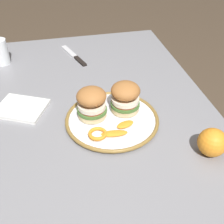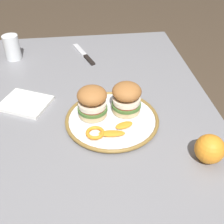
# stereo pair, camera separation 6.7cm
# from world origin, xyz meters

# --- Properties ---
(dining_table) EXTENTS (1.33, 0.84, 0.75)m
(dining_table) POSITION_xyz_m (0.00, 0.00, 0.65)
(dining_table) COLOR gray
(dining_table) RESTS_ON ground
(dinner_plate) EXTENTS (0.30, 0.30, 0.02)m
(dinner_plate) POSITION_xyz_m (-0.02, -0.06, 0.76)
(dinner_plate) COLOR white
(dinner_plate) RESTS_ON dining_table
(sandwich_half_left) EXTENTS (0.10, 0.10, 0.10)m
(sandwich_half_left) POSITION_xyz_m (-0.00, -0.00, 0.82)
(sandwich_half_left) COLOR beige
(sandwich_half_left) RESTS_ON dinner_plate
(sandwich_half_right) EXTENTS (0.12, 0.12, 0.10)m
(sandwich_half_right) POSITION_xyz_m (0.01, -0.11, 0.82)
(sandwich_half_right) COLOR beige
(sandwich_half_right) RESTS_ON dinner_plate
(orange_peel_curled) EXTENTS (0.08, 0.08, 0.01)m
(orange_peel_curled) POSITION_xyz_m (-0.10, -0.00, 0.77)
(orange_peel_curled) COLOR orange
(orange_peel_curled) RESTS_ON dinner_plate
(orange_peel_strip_long) EXTENTS (0.04, 0.08, 0.01)m
(orange_peel_strip_long) POSITION_xyz_m (-0.10, -0.05, 0.77)
(orange_peel_strip_long) COLOR orange
(orange_peel_strip_long) RESTS_ON dinner_plate
(orange_peel_strip_short) EXTENTS (0.05, 0.06, 0.01)m
(orange_peel_strip_short) POSITION_xyz_m (-0.07, -0.09, 0.77)
(orange_peel_strip_short) COLOR orange
(orange_peel_strip_short) RESTS_ON dinner_plate
(drinking_glass) EXTENTS (0.07, 0.07, 0.11)m
(drinking_glass) POSITION_xyz_m (0.46, 0.31, 0.80)
(drinking_glass) COLOR white
(drinking_glass) RESTS_ON dining_table
(whole_orange) EXTENTS (0.08, 0.08, 0.08)m
(whole_orange) POSITION_xyz_m (-0.22, -0.30, 0.79)
(whole_orange) COLOR orange
(whole_orange) RESTS_ON dining_table
(table_knife) EXTENTS (0.21, 0.09, 0.01)m
(table_knife) POSITION_xyz_m (0.44, 0.00, 0.75)
(table_knife) COLOR silver
(table_knife) RESTS_ON dining_table
(folded_napkin) EXTENTS (0.18, 0.20, 0.01)m
(folded_napkin) POSITION_xyz_m (0.10, 0.23, 0.76)
(folded_napkin) COLOR white
(folded_napkin) RESTS_ON dining_table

